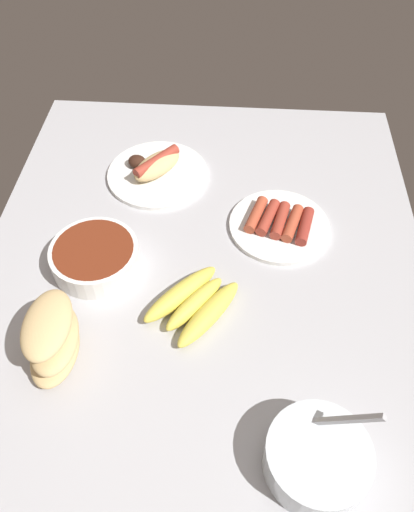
{
  "coord_description": "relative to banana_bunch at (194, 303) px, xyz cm",
  "views": [
    {
      "loc": [
        -58.1,
        -5.15,
        78.38
      ],
      "look_at": [
        4.51,
        -0.9,
        3.0
      ],
      "focal_mm": 35.12,
      "sensor_mm": 36.0,
      "label": 1
    }
  ],
  "objects": [
    {
      "name": "ground_plane",
      "position": [
        5.93,
        -0.81,
        -3.27
      ],
      "size": [
        120.0,
        90.0,
        3.0
      ],
      "primitive_type": "cube",
      "color": "#B2B2B7"
    },
    {
      "name": "bowl_coleslaw",
      "position": [
        -27.1,
        -20.4,
        1.71
      ],
      "size": [
        15.58,
        15.58,
        15.54
      ],
      "color": "silver",
      "rests_on": "ground_plane"
    },
    {
      "name": "plate_hotdog_assembled",
      "position": [
        36.82,
        11.88,
        0.01
      ],
      "size": [
        23.55,
        23.55,
        5.61
      ],
      "color": "white",
      "rests_on": "ground_plane"
    },
    {
      "name": "bowl_chili",
      "position": [
        9.16,
        20.32,
        0.96
      ],
      "size": [
        17.41,
        17.41,
        4.98
      ],
      "color": "white",
      "rests_on": "ground_plane"
    },
    {
      "name": "plate_sausages",
      "position": [
        21.93,
        -16.41,
        -0.63
      ],
      "size": [
        21.39,
        21.39,
        3.4
      ],
      "color": "white",
      "rests_on": "ground_plane"
    },
    {
      "name": "banana_bunch",
      "position": [
        0.0,
        0.0,
        0.0
      ],
      "size": [
        20.16,
        19.42,
        3.77
      ],
      "color": "#E5D14C",
      "rests_on": "ground_plane"
    },
    {
      "name": "bread_stack",
      "position": [
        -11.2,
        22.73,
        3.63
      ],
      "size": [
        15.05,
        9.45,
        10.8
      ],
      "color": "#DBB77A",
      "rests_on": "ground_plane"
    }
  ]
}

